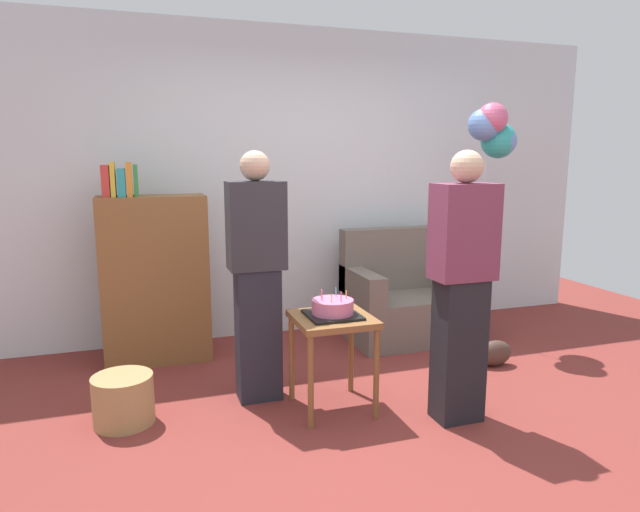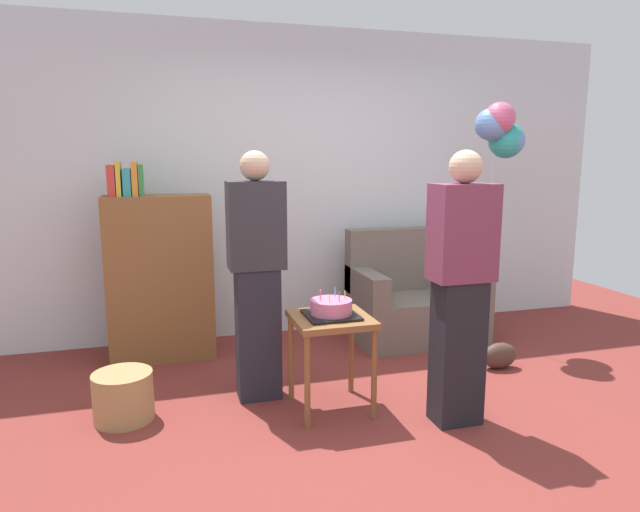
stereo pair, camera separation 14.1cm
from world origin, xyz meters
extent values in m
plane|color=maroon|center=(0.00, 0.00, 0.00)|extent=(8.00, 8.00, 0.00)
cube|color=silver|center=(0.00, 2.05, 1.35)|extent=(6.00, 0.10, 2.70)
cube|color=#6B6056|center=(0.90, 1.44, 0.20)|extent=(1.10, 0.70, 0.40)
cube|color=#6B6056|center=(0.90, 1.71, 0.68)|extent=(1.10, 0.16, 0.56)
cube|color=#6B6056|center=(0.43, 1.44, 0.52)|extent=(0.16, 0.70, 0.24)
cube|color=#6B6056|center=(1.37, 1.44, 0.52)|extent=(0.16, 0.70, 0.24)
cube|color=brown|center=(-1.24, 1.60, 0.65)|extent=(0.80, 0.36, 1.30)
cube|color=red|center=(-1.56, 1.60, 1.42)|extent=(0.06, 0.25, 0.23)
cube|color=gold|center=(-1.50, 1.60, 1.43)|extent=(0.03, 0.26, 0.25)
cube|color=teal|center=(-1.45, 1.60, 1.40)|extent=(0.06, 0.25, 0.20)
cube|color=orange|center=(-1.39, 1.60, 1.43)|extent=(0.04, 0.26, 0.25)
cube|color=#38934C|center=(-1.35, 1.60, 1.42)|extent=(0.03, 0.17, 0.23)
cube|color=brown|center=(-0.23, 0.34, 0.59)|extent=(0.48, 0.48, 0.04)
cylinder|color=brown|center=(-0.44, 0.13, 0.29)|extent=(0.04, 0.04, 0.57)
cylinder|color=brown|center=(-0.02, 0.13, 0.29)|extent=(0.04, 0.04, 0.57)
cylinder|color=brown|center=(-0.44, 0.55, 0.29)|extent=(0.04, 0.04, 0.57)
cylinder|color=brown|center=(-0.02, 0.55, 0.29)|extent=(0.04, 0.04, 0.57)
cube|color=black|center=(-0.23, 0.34, 0.62)|extent=(0.32, 0.32, 0.02)
cylinder|color=#D66B93|center=(-0.23, 0.34, 0.67)|extent=(0.26, 0.26, 0.09)
cylinder|color=#F2CC4C|center=(-0.14, 0.34, 0.74)|extent=(0.01, 0.01, 0.05)
cylinder|color=#66B2E5|center=(-0.18, 0.41, 0.75)|extent=(0.01, 0.01, 0.06)
cylinder|color=#EA668C|center=(-0.28, 0.42, 0.74)|extent=(0.01, 0.01, 0.05)
cylinder|color=#EA668C|center=(-0.30, 0.34, 0.75)|extent=(0.01, 0.01, 0.06)
cylinder|color=#F2CC4C|center=(-0.26, 0.29, 0.74)|extent=(0.01, 0.01, 0.05)
cylinder|color=#EA668C|center=(-0.20, 0.28, 0.75)|extent=(0.01, 0.01, 0.06)
cube|color=#23232D|center=(-0.64, 0.65, 0.44)|extent=(0.28, 0.20, 0.88)
cube|color=#2D2D33|center=(-0.64, 0.65, 1.16)|extent=(0.36, 0.22, 0.56)
sphere|color=#D1A889|center=(-0.64, 0.65, 1.53)|extent=(0.19, 0.19, 0.19)
cube|color=black|center=(0.45, -0.03, 0.44)|extent=(0.28, 0.20, 0.88)
cube|color=#75334C|center=(0.45, -0.03, 1.16)|extent=(0.36, 0.22, 0.56)
sphere|color=#D1A889|center=(0.45, -0.03, 1.53)|extent=(0.19, 0.19, 0.19)
cylinder|color=#A88451|center=(-1.49, 0.55, 0.15)|extent=(0.36, 0.36, 0.30)
ellipsoid|color=#473328|center=(1.21, 0.64, 0.10)|extent=(0.28, 0.14, 0.20)
cylinder|color=silver|center=(1.49, 1.30, 0.88)|extent=(0.00, 0.00, 1.76)
sphere|color=#D65B84|center=(1.47, 1.21, 1.90)|extent=(0.25, 0.25, 0.25)
sphere|color=#2DADA8|center=(1.60, 1.28, 1.73)|extent=(0.30, 0.30, 0.30)
sphere|color=#668ED6|center=(1.42, 1.25, 1.85)|extent=(0.27, 0.27, 0.27)
sphere|color=#668ED6|center=(1.62, 1.26, 1.72)|extent=(0.25, 0.25, 0.25)
camera|label=1|loc=(-1.36, -2.80, 1.59)|focal=31.21mm
camera|label=2|loc=(-1.22, -2.85, 1.59)|focal=31.21mm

